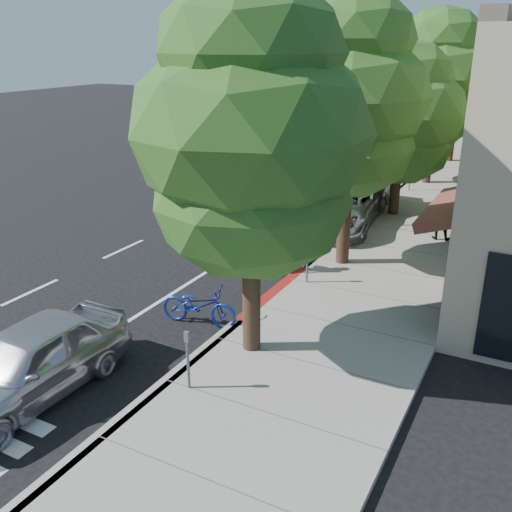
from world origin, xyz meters
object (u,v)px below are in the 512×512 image
Objects in this scene: street_tree_5 at (475,71)px; bicycle at (199,305)px; street_tree_0 at (251,137)px; dark_suv_far at (407,143)px; silver_suv at (339,205)px; street_tree_3 at (437,79)px; white_pickup at (385,150)px; cyclist at (274,246)px; dark_sedan at (359,194)px; street_tree_2 at (402,114)px; near_car_a at (28,362)px; street_tree_4 at (458,83)px; street_tree_1 at (351,100)px; pedestrian at (441,216)px.

bicycle is at bearing -93.54° from street_tree_5.
dark_suv_far is (-2.54, 24.20, -4.00)m from street_tree_0.
street_tree_0 is 1.32× the size of silver_suv.
street_tree_3 reaches higher than white_pickup.
street_tree_0 is 3.99× the size of bicycle.
silver_suv is (0.08, 5.40, -0.10)m from cyclist.
street_tree_5 is 9.76m from white_pickup.
dark_suv_far is at bearing 82.28° from white_pickup.
dark_sedan is 10.01m from white_pickup.
white_pickup is (-3.10, -8.38, -3.93)m from street_tree_5.
street_tree_2 is 8.38m from cyclist.
near_car_a is (-1.70, -15.26, -0.07)m from dark_sedan.
street_tree_4 is at bearing 77.53° from silver_suv.
street_tree_4 is at bearing 90.00° from street_tree_3.
street_tree_0 is at bearing -90.00° from street_tree_4.
dark_sedan reaches higher than near_car_a.
dark_suv_far is 1.17× the size of near_car_a.
street_tree_3 is at bearing -14.70° from bicycle.
white_pickup is at bearing 99.06° from dark_sedan.
dark_sedan is (-1.40, -18.24, -3.97)m from street_tree_5.
street_tree_5 is at bearing 74.11° from white_pickup.
dark_sedan is (0.20, 7.38, -0.09)m from cyclist.
street_tree_0 is 1.51× the size of dark_suv_far.
street_tree_1 reaches higher than near_car_a.
white_pickup is 1.16× the size of dark_suv_far.
pedestrian is (3.75, -0.09, 0.14)m from silver_suv.
near_car_a is at bearing -108.07° from street_tree_1.
street_tree_1 reaches higher than street_tree_2.
street_tree_4 is (0.00, 18.00, -0.65)m from street_tree_1.
street_tree_0 reaches higher than bicycle.
bicycle is (-1.82, -5.38, -4.55)m from street_tree_1.
cyclist is at bearing -12.06° from bicycle.
silver_suv is at bearing -124.37° from street_tree_2.
silver_suv is 1.18× the size of dark_sedan.
street_tree_5 is 25.96m from cyclist.
pedestrian reaches higher than bicycle.
street_tree_0 is 1.77× the size of near_car_a.
street_tree_5 is 4.31× the size of cyclist.
street_tree_5 reaches higher than near_car_a.
near_car_a is at bearing -95.29° from street_tree_5.
white_pickup is at bearing -142.51° from street_tree_4.
dark_sedan is at bearing 103.67° from street_tree_1.
street_tree_5 is 1.78× the size of near_car_a.
dark_sedan is (-1.40, -12.24, -3.58)m from street_tree_4.
cyclist is 0.35× the size of dark_suv_far.
street_tree_4 is at bearing -85.14° from pedestrian.
street_tree_0 is at bearing -85.96° from dark_suv_far.
silver_suv is (0.30, 9.16, 0.31)m from bicycle.
dark_suv_far is (-0.94, 19.83, -0.03)m from cyclist.
street_tree_2 is 1.13× the size of silver_suv.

